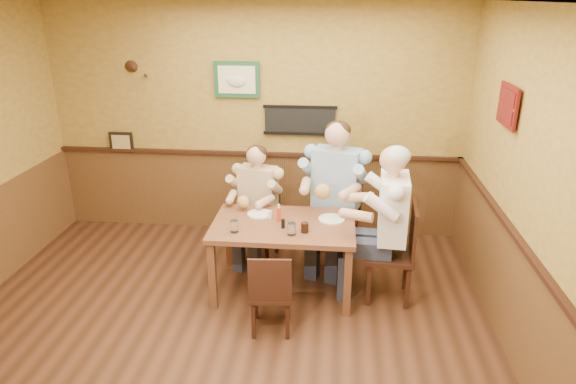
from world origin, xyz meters
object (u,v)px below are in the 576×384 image
chair_back_right (335,220)px  water_glass_mid (292,229)px  chair_right_end (390,253)px  pepper_shaker (283,224)px  dining_table (283,232)px  cola_tumbler (305,228)px  water_glass_left (234,226)px  diner_blue_polo (336,202)px  chair_near_side (271,290)px  hot_sauce_bottle (279,214)px  salt_shaker (270,215)px  diner_white_elder (391,233)px  diner_tan_shirt (258,209)px  chair_back_left (259,223)px

chair_back_right → water_glass_mid: bearing=-98.3°
chair_right_end → pepper_shaker: size_ratio=10.84×
pepper_shaker → dining_table: bearing=94.2°
chair_back_right → cola_tumbler: bearing=-93.0°
dining_table → pepper_shaker: bearing=-85.8°
water_glass_left → diner_blue_polo: bearing=43.5°
chair_near_side → water_glass_mid: 0.61m
dining_table → chair_right_end: bearing=-1.7°
chair_back_right → hot_sauce_bottle: 0.89m
chair_back_right → pepper_shaker: size_ratio=11.27×
diner_blue_polo → water_glass_mid: size_ratio=12.42×
chair_right_end → hot_sauce_bottle: bearing=-89.7°
salt_shaker → hot_sauce_bottle: bearing=-33.8°
chair_near_side → diner_white_elder: bearing=-154.0°
diner_tan_shirt → chair_near_side: bearing=-63.5°
diner_blue_polo → salt_shaker: bearing=-123.8°
chair_back_left → salt_shaker: size_ratio=10.07×
hot_sauce_bottle → chair_right_end: bearing=-3.6°
cola_tumbler → chair_back_right: bearing=71.3°
chair_near_side → cola_tumbler: bearing=-122.8°
chair_near_side → diner_white_elder: diner_white_elder is taller
pepper_shaker → water_glass_left: bearing=-163.6°
diner_white_elder → pepper_shaker: (-1.04, -0.08, 0.09)m
pepper_shaker → hot_sauce_bottle: bearing=111.5°
chair_right_end → pepper_shaker: chair_right_end is taller
chair_near_side → chair_back_right: bearing=-116.8°
chair_back_right → diner_blue_polo: 0.22m
diner_blue_polo → pepper_shaker: (-0.50, -0.77, 0.06)m
chair_back_left → water_glass_left: 1.01m
diner_blue_polo → pepper_shaker: 0.92m
diner_tan_shirt → diner_blue_polo: diner_blue_polo is taller
chair_near_side → pepper_shaker: bearing=-99.4°
chair_back_right → salt_shaker: chair_back_right is taller
hot_sauce_bottle → water_glass_mid: bearing=-62.1°
hot_sauce_bottle → salt_shaker: size_ratio=1.97×
chair_near_side → diner_tan_shirt: bearing=-81.4°
diner_white_elder → chair_back_left: bearing=-113.2°
chair_right_end → diner_blue_polo: size_ratio=0.67×
chair_near_side → cola_tumbler: cola_tumbler is taller
cola_tumbler → pepper_shaker: cola_tumbler is taller
chair_back_left → diner_blue_polo: (0.86, -0.03, 0.31)m
cola_tumbler → hot_sauce_bottle: 0.35m
chair_back_right → diner_tan_shirt: (-0.86, 0.03, 0.09)m
chair_right_end → cola_tumbler: size_ratio=10.23×
dining_table → chair_back_left: 0.81m
diner_tan_shirt → dining_table: bearing=-49.1°
diner_tan_shirt → salt_shaker: (0.21, -0.58, 0.19)m
diner_white_elder → chair_back_right: bearing=-138.1°
diner_blue_polo → diner_white_elder: 0.88m
salt_shaker → water_glass_mid: bearing=-54.7°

